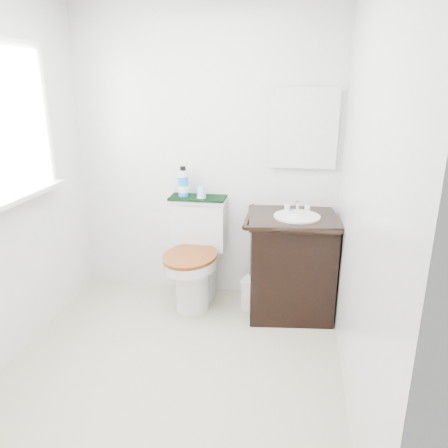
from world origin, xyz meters
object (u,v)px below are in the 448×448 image
(vanity, at_px, (291,262))
(trash_bin, at_px, (253,294))
(mouthwash_bottle, at_px, (183,182))
(toilet, at_px, (196,259))
(cup, at_px, (201,192))

(vanity, distance_m, trash_bin, 0.41)
(vanity, xyz_separation_m, mouthwash_bottle, (-0.91, 0.20, 0.57))
(trash_bin, bearing_deg, vanity, 2.46)
(toilet, relative_size, cup, 9.33)
(cup, bearing_deg, toilet, -112.82)
(mouthwash_bottle, relative_size, cup, 2.66)
(vanity, height_order, cup, cup)
(mouthwash_bottle, distance_m, cup, 0.18)
(toilet, distance_m, vanity, 0.79)
(toilet, height_order, mouthwash_bottle, mouthwash_bottle)
(mouthwash_bottle, height_order, cup, mouthwash_bottle)
(vanity, distance_m, cup, 0.92)
(vanity, distance_m, mouthwash_bottle, 1.09)
(toilet, distance_m, trash_bin, 0.56)
(mouthwash_bottle, xyz_separation_m, cup, (0.16, -0.04, -0.07))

